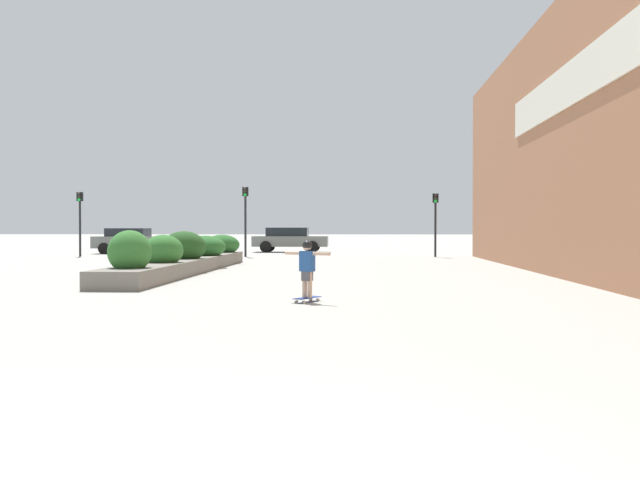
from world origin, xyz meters
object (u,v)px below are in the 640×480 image
Objects in this scene: car_center_right at (290,239)px; traffic_light_far_left at (80,212)px; skateboard at (307,299)px; traffic_light_right at (435,213)px; skateboarder at (307,263)px; traffic_light_left at (245,209)px; car_center_left at (130,240)px; car_leftmost at (592,240)px.

traffic_light_far_left is at bearing -55.15° from car_center_right.
traffic_light_right is (4.69, 21.59, 2.09)m from skateboard.
skateboarder is 21.87m from traffic_light_left.
traffic_light_left is 8.40m from traffic_light_far_left.
skateboard is 0.22× the size of traffic_light_far_left.
skateboard is 27.96m from car_center_left.
traffic_light_far_left reaches higher than car_leftmost.
car_center_left is 1.14× the size of traffic_light_left.
car_leftmost reaches higher than skateboard.
skateboarder is (0.00, 0.00, 0.69)m from skateboard.
car_leftmost is at bearing 91.11° from car_center_left.
traffic_light_left is (7.14, -4.02, 1.61)m from car_center_left.
car_leftmost is at bearing 81.87° from car_center_right.
skateboarder is at bearing -77.53° from traffic_light_left.
traffic_light_right is (7.89, -6.61, 1.39)m from car_center_right.
skateboard is 0.21× the size of traffic_light_left.
car_center_left is 8.35m from traffic_light_left.
traffic_light_right reaches higher than skateboarder.
car_center_right is 1.40× the size of traffic_light_right.
traffic_light_left reaches higher than car_leftmost.
skateboard is at bearing -58.38° from traffic_light_far_left.
car_center_left is at bearing 167.32° from traffic_light_right.
car_leftmost is at bearing 25.36° from traffic_light_right.
car_center_right is (8.65, 2.89, 0.02)m from car_center_left.
skateboarder is 0.25× the size of car_center_right.
car_center_right reaches higher than skateboard.
traffic_light_right reaches higher than car_center_right.
skateboard is 22.19m from traffic_light_right.
car_center_left is 1.22× the size of traffic_light_far_left.
traffic_light_left is (-18.29, -4.51, 1.61)m from car_leftmost.
car_center_left is 0.90× the size of car_center_right.
car_center_left is 1.26× the size of traffic_light_right.
skateboard is 21.93m from traffic_light_left.
car_leftmost is (13.58, 25.80, -0.01)m from skateboarder.
traffic_light_far_left is at bearing 150.97° from skateboarder.
traffic_light_right is at bearing 107.10° from skateboarder.
skateboard is 25.10m from traffic_light_far_left.
car_center_left is at bearing 72.60° from traffic_light_far_left.
skateboarder is 0.28× the size of car_center_left.
traffic_light_far_left is (-17.80, -0.29, 0.06)m from traffic_light_right.
traffic_light_right is at bearing 107.10° from skateboard.
traffic_light_right is at bearing 1.80° from traffic_light_left.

